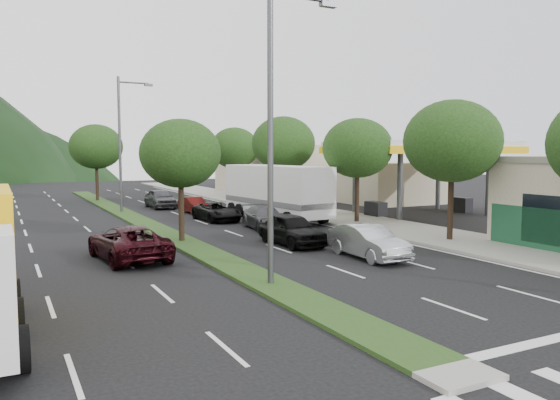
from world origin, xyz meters
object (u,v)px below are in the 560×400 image
tree_r_e (235,148)px  car_queue_b (265,218)px  car_queue_c (194,205)px  motorhome (276,191)px  streetlight_mid (122,137)px  streetlight_near (276,119)px  tree_r_b (452,141)px  tree_r_c (358,148)px  car_queue_e (160,198)px  car_queue_d (217,211)px  tree_med_near (180,154)px  car_queue_a (292,229)px  tree_med_far (96,147)px  suv_maroon (128,243)px  sedan_silver (368,242)px  tree_r_d (283,144)px

tree_r_e → car_queue_b: size_ratio=1.47×
car_queue_c → motorhome: motorhome is taller
car_queue_c → motorhome: size_ratio=0.38×
tree_r_e → streetlight_mid: streetlight_mid is taller
streetlight_near → motorhome: streetlight_near is taller
tree_r_b → tree_r_c: (0.00, 8.00, -0.29)m
tree_r_b → car_queue_e: size_ratio=1.53×
car_queue_d → motorhome: motorhome is taller
tree_med_near → car_queue_d: (4.66, 7.45, -3.82)m
tree_med_near → car_queue_a: (4.57, -3.05, -3.66)m
tree_med_far → car_queue_e: (3.57, -8.55, -4.24)m
tree_r_e → car_queue_c: 12.73m
tree_r_b → car_queue_c: tree_r_b is taller
tree_r_c → suv_maroon: bearing=-161.1°
streetlight_near → motorhome: size_ratio=1.04×
tree_r_c → car_queue_c: tree_r_c is taller
suv_maroon → car_queue_a: 7.86m
tree_r_b → car_queue_d: tree_r_b is taller
tree_r_b → car_queue_a: (-7.43, 2.95, -4.27)m
tree_r_c → car_queue_e: size_ratio=1.43×
streetlight_near → car_queue_e: streetlight_near is taller
tree_r_e → car_queue_a: tree_r_e is taller
tree_med_far → suv_maroon: tree_med_far is taller
sedan_silver → motorhome: size_ratio=0.45×
tree_r_c → tree_r_e: (0.00, 20.00, 0.14)m
suv_maroon → car_queue_c: bearing=-122.4°
tree_r_d → tree_med_far: size_ratio=1.03×
tree_r_e → streetlight_mid: bearing=-149.3°
streetlight_mid → car_queue_c: 7.23m
tree_r_d → streetlight_mid: (-11.79, 3.00, 0.40)m
car_queue_a → car_queue_b: car_queue_a is taller
tree_r_b → tree_med_far: (-12.00, 32.00, -0.03)m
tree_r_d → car_queue_d: bearing=-148.2°
streetlight_near → tree_med_near: bearing=91.2°
streetlight_near → car_queue_a: 9.52m
tree_r_e → sedan_silver: (-6.16, -29.55, -4.18)m
streetlight_near → sedan_silver: (5.63, 2.45, -4.87)m
tree_r_b → tree_med_far: size_ratio=1.00×
car_queue_c → tree_r_d: bearing=-7.9°
car_queue_b → tree_med_far: bearing=111.0°
streetlight_mid → car_queue_c: (4.57, -2.55, -4.99)m
tree_r_e → streetlight_mid: 13.73m
tree_r_e → car_queue_c: size_ratio=1.85×
sedan_silver → suv_maroon: 10.10m
tree_r_c → tree_r_d: tree_r_d is taller
tree_r_c → tree_r_e: tree_r_e is taller
car_queue_a → car_queue_c: bearing=87.9°
streetlight_mid → car_queue_a: bearing=-76.4°
sedan_silver → car_queue_c: sedan_silver is taller
tree_r_d → streetlight_near: (-11.79, -22.00, 0.40)m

